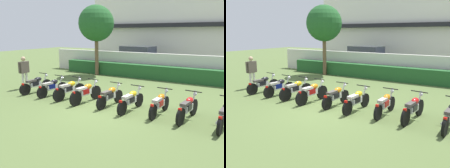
{
  "view_description": "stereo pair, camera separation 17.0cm",
  "coord_description": "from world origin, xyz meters",
  "views": [
    {
      "loc": [
        4.72,
        -7.29,
        2.99
      ],
      "look_at": [
        0.0,
        0.86,
        0.89
      ],
      "focal_mm": 36.91,
      "sensor_mm": 36.0,
      "label": 1
    },
    {
      "loc": [
        4.87,
        -7.21,
        2.99
      ],
      "look_at": [
        0.0,
        0.86,
        0.89
      ],
      "focal_mm": 36.91,
      "sensor_mm": 36.0,
      "label": 2
    }
  ],
  "objects": [
    {
      "name": "building",
      "position": [
        0.0,
        16.85,
        3.48
      ],
      "size": [
        19.23,
        6.5,
        6.96
      ],
      "color": "white",
      "rests_on": "ground"
    },
    {
      "name": "ground",
      "position": [
        0.0,
        0.0,
        0.0
      ],
      "size": [
        60.0,
        60.0,
        0.0
      ],
      "primitive_type": "plane",
      "color": "#566B38"
    },
    {
      "name": "motorcycle_in_row_0",
      "position": [
        -4.34,
        0.63,
        0.44
      ],
      "size": [
        0.6,
        1.9,
        0.95
      ],
      "rotation": [
        0.0,
        0.0,
        1.49
      ],
      "color": "black",
      "rests_on": "ground"
    },
    {
      "name": "motorcycle_in_row_5",
      "position": [
        1.06,
        0.49,
        0.44
      ],
      "size": [
        0.6,
        1.86,
        0.94
      ],
      "rotation": [
        0.0,
        0.0,
        1.48
      ],
      "color": "black",
      "rests_on": "ground"
    },
    {
      "name": "motorcycle_in_row_1",
      "position": [
        -3.2,
        0.62,
        0.44
      ],
      "size": [
        0.6,
        1.82,
        0.94
      ],
      "rotation": [
        0.0,
        0.0,
        1.48
      ],
      "color": "black",
      "rests_on": "ground"
    },
    {
      "name": "motorcycle_in_row_8",
      "position": [
        4.36,
        0.47,
        0.45
      ],
      "size": [
        0.6,
        1.92,
        0.96
      ],
      "rotation": [
        0.0,
        0.0,
        1.47
      ],
      "color": "black",
      "rests_on": "ground"
    },
    {
      "name": "motorcycle_in_row_7",
      "position": [
        3.18,
        0.6,
        0.45
      ],
      "size": [
        0.6,
        1.88,
        0.96
      ],
      "rotation": [
        0.0,
        0.0,
        1.43
      ],
      "color": "black",
      "rests_on": "ground"
    },
    {
      "name": "inspector_person",
      "position": [
        -5.53,
        0.94,
        1.05
      ],
      "size": [
        0.24,
        0.7,
        1.75
      ],
      "color": "silver",
      "rests_on": "ground"
    },
    {
      "name": "motorcycle_in_row_6",
      "position": [
        2.17,
        0.61,
        0.44
      ],
      "size": [
        0.6,
        1.82,
        0.94
      ],
      "rotation": [
        0.0,
        0.0,
        1.52
      ],
      "color": "black",
      "rests_on": "ground"
    },
    {
      "name": "compound_wall",
      "position": [
        0.0,
        7.69,
        0.82
      ],
      "size": [
        18.27,
        0.3,
        1.64
      ],
      "primitive_type": "cube",
      "color": "silver",
      "rests_on": "ground"
    },
    {
      "name": "parked_car",
      "position": [
        -3.07,
        10.78,
        0.94
      ],
      "size": [
        4.68,
        2.48,
        1.89
      ],
      "rotation": [
        0.0,
        0.0,
        -0.11
      ],
      "color": "navy",
      "rests_on": "ground"
    },
    {
      "name": "motorcycle_in_row_2",
      "position": [
        -2.11,
        0.6,
        0.46
      ],
      "size": [
        0.6,
        1.87,
        0.97
      ],
      "rotation": [
        0.0,
        0.0,
        1.43
      ],
      "color": "black",
      "rests_on": "ground"
    },
    {
      "name": "motorcycle_in_row_3",
      "position": [
        -1.11,
        0.52,
        0.46
      ],
      "size": [
        0.6,
        1.91,
        0.98
      ],
      "rotation": [
        0.0,
        0.0,
        1.45
      ],
      "color": "black",
      "rests_on": "ground"
    },
    {
      "name": "hedge_row",
      "position": [
        0.0,
        6.99,
        0.45
      ],
      "size": [
        14.62,
        0.7,
        0.9
      ],
      "primitive_type": "cube",
      "color": "#235628",
      "rests_on": "ground"
    },
    {
      "name": "motorcycle_in_row_4",
      "position": [
        0.05,
        0.61,
        0.44
      ],
      "size": [
        0.6,
        1.78,
        0.94
      ],
      "rotation": [
        0.0,
        0.0,
        1.48
      ],
      "color": "black",
      "rests_on": "ground"
    },
    {
      "name": "tree_near_inspector",
      "position": [
        -4.5,
        6.44,
        3.61
      ],
      "size": [
        2.49,
        2.49,
        4.88
      ],
      "color": "brown",
      "rests_on": "ground"
    }
  ]
}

